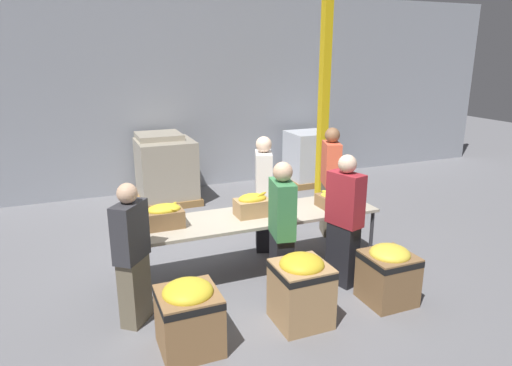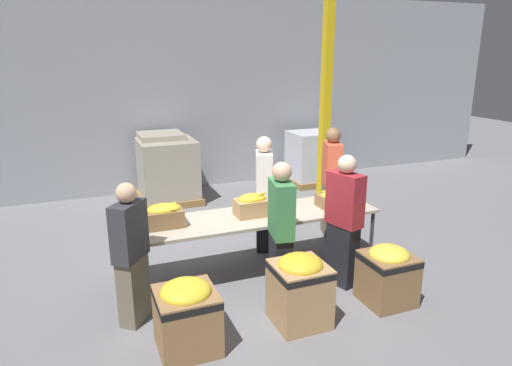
% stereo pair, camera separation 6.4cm
% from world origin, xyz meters
% --- Properties ---
extents(ground_plane, '(30.00, 30.00, 0.00)m').
position_xyz_m(ground_plane, '(0.00, 0.00, 0.00)').
color(ground_plane, slate).
extents(wall_back, '(16.00, 0.08, 4.00)m').
position_xyz_m(wall_back, '(0.00, 4.25, 2.00)').
color(wall_back, '#9399A3').
rests_on(wall_back, ground_plane).
extents(sorting_table, '(3.32, 0.84, 0.79)m').
position_xyz_m(sorting_table, '(0.00, 0.00, 0.75)').
color(sorting_table, '#B2A893').
rests_on(sorting_table, ground_plane).
extents(banana_box_0, '(0.44, 0.31, 0.29)m').
position_xyz_m(banana_box_0, '(-1.13, 0.04, 0.94)').
color(banana_box_0, olive).
rests_on(banana_box_0, sorting_table).
extents(banana_box_1, '(0.43, 0.30, 0.30)m').
position_xyz_m(banana_box_1, '(-0.00, 0.01, 0.94)').
color(banana_box_1, tan).
rests_on(banana_box_1, sorting_table).
extents(banana_box_2, '(0.41, 0.32, 0.22)m').
position_xyz_m(banana_box_2, '(1.15, -0.07, 0.90)').
color(banana_box_2, olive).
rests_on(banana_box_2, sorting_table).
extents(volunteer_0, '(0.37, 0.51, 1.72)m').
position_xyz_m(volunteer_0, '(1.63, 0.80, 0.85)').
color(volunteer_0, '#6B604C').
rests_on(volunteer_0, ground_plane).
extents(volunteer_1, '(0.37, 0.50, 1.69)m').
position_xyz_m(volunteer_1, '(0.42, 0.65, 0.84)').
color(volunteer_1, black).
rests_on(volunteer_1, ground_plane).
extents(volunteer_2, '(0.34, 0.49, 1.66)m').
position_xyz_m(volunteer_2, '(0.92, -0.70, 0.83)').
color(volunteer_2, black).
rests_on(volunteer_2, ground_plane).
extents(volunteer_3, '(0.30, 0.48, 1.65)m').
position_xyz_m(volunteer_3, '(0.07, -0.72, 0.82)').
color(volunteer_3, black).
rests_on(volunteer_3, ground_plane).
extents(volunteer_4, '(0.42, 0.46, 1.56)m').
position_xyz_m(volunteer_4, '(-1.60, -0.61, 0.78)').
color(volunteer_4, '#6B604C').
rests_on(volunteer_4, ground_plane).
extents(donation_bin_0, '(0.58, 0.58, 0.72)m').
position_xyz_m(donation_bin_0, '(-1.19, -1.29, 0.38)').
color(donation_bin_0, olive).
rests_on(donation_bin_0, ground_plane).
extents(donation_bin_1, '(0.56, 0.56, 0.78)m').
position_xyz_m(donation_bin_1, '(0.03, -1.29, 0.41)').
color(donation_bin_1, tan).
rests_on(donation_bin_1, ground_plane).
extents(donation_bin_2, '(0.55, 0.55, 0.70)m').
position_xyz_m(donation_bin_2, '(1.17, -1.29, 0.37)').
color(donation_bin_2, olive).
rests_on(donation_bin_2, ground_plane).
extents(support_pillar, '(0.17, 0.17, 4.00)m').
position_xyz_m(support_pillar, '(2.46, 2.49, 2.00)').
color(support_pillar, yellow).
rests_on(support_pillar, ground_plane).
extents(pallet_stack_0, '(1.14, 1.14, 1.21)m').
position_xyz_m(pallet_stack_0, '(-0.43, 3.41, 0.60)').
color(pallet_stack_0, olive).
rests_on(pallet_stack_0, ground_plane).
extents(pallet_stack_1, '(0.92, 0.92, 1.15)m').
position_xyz_m(pallet_stack_1, '(2.72, 3.50, 0.57)').
color(pallet_stack_1, olive).
rests_on(pallet_stack_1, ground_plane).
extents(pallet_stack_2, '(0.91, 0.91, 1.31)m').
position_xyz_m(pallet_stack_2, '(-0.49, 3.64, 0.65)').
color(pallet_stack_2, olive).
rests_on(pallet_stack_2, ground_plane).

